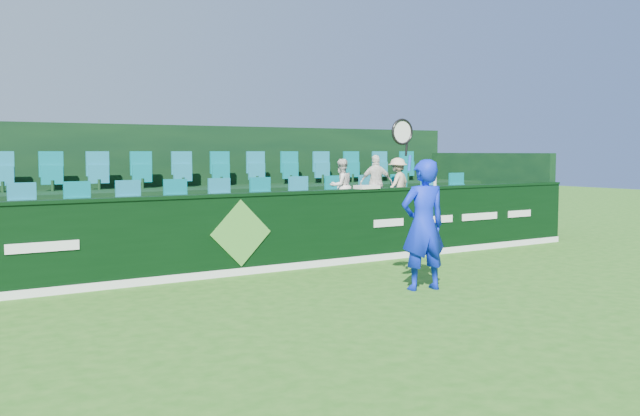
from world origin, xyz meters
TOP-DOWN VIEW (x-y plane):
  - ground at (0.00, 0.00)m, footprint 60.00×60.00m
  - sponsor_hoarding at (0.00, 4.00)m, footprint 16.00×0.25m
  - stand_tier_front at (0.00, 5.10)m, footprint 16.00×2.00m
  - stand_tier_back at (0.00, 7.00)m, footprint 16.00×1.80m
  - stand_rear at (0.00, 7.44)m, footprint 16.00×4.10m
  - seat_row_front at (0.00, 5.50)m, footprint 13.50×0.50m
  - seat_row_back at (0.00, 7.30)m, footprint 13.50×0.50m
  - tennis_player at (1.69, 1.33)m, footprint 1.10×0.60m
  - spectator_left at (2.87, 5.12)m, footprint 0.55×0.44m
  - spectator_middle at (3.75, 5.12)m, footprint 0.74×0.54m
  - spectator_right at (4.32, 5.12)m, footprint 0.82×0.65m
  - towel at (2.66, 4.00)m, footprint 0.42×0.28m
  - drinks_bottle at (4.35, 4.00)m, footprint 0.06×0.06m

SIDE VIEW (x-z plane):
  - ground at x=0.00m, z-range 0.00..0.00m
  - stand_tier_front at x=0.00m, z-range 0.00..0.80m
  - stand_tier_back at x=0.00m, z-range 0.00..1.30m
  - sponsor_hoarding at x=0.00m, z-range 0.00..1.35m
  - tennis_player at x=1.69m, z-range -0.28..2.23m
  - seat_row_front at x=0.00m, z-range 0.80..1.40m
  - stand_rear at x=0.00m, z-range -0.08..2.52m
  - spectator_left at x=2.87m, z-range 0.80..1.89m
  - spectator_right at x=4.32m, z-range 0.80..1.91m
  - towel at x=2.66m, z-range 1.35..1.41m
  - spectator_middle at x=3.75m, z-range 0.80..1.97m
  - drinks_bottle at x=4.35m, z-range 1.35..1.55m
  - seat_row_back at x=0.00m, z-range 1.30..1.90m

